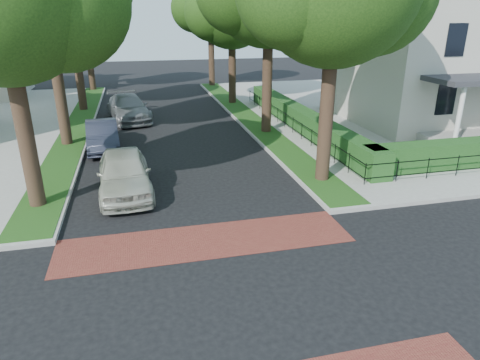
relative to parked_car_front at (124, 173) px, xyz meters
The scene contains 15 objects.
ground 8.14m from the parked_car_front, 72.51° to the right, with size 120.00×120.00×0.00m, color black.
sidewalk_ne 24.67m from the parked_car_front, 27.20° to the left, with size 30.00×30.00×0.15m, color gray.
crosswalk_far 5.20m from the parked_car_front, 61.73° to the right, with size 9.00×2.20×0.01m, color maroon.
grass_strip_ne 13.83m from the parked_car_front, 55.44° to the left, with size 1.60×29.80×0.02m, color #174012.
grass_strip_nw 11.77m from the parked_car_front, 104.61° to the left, with size 1.60×29.80×0.02m, color #174012.
tree_right_far 19.33m from the parked_car_front, 64.04° to the left, with size 7.25×6.23×9.74m.
tree_right_back 27.50m from the parked_car_front, 72.51° to the left, with size 7.50×6.45×10.20m.
tree_left_far 17.90m from the parked_car_front, 100.21° to the left, with size 7.00×6.02×9.86m.
tree_left_back 26.51m from the parked_car_front, 96.62° to the left, with size 7.75×6.66×10.44m.
hedge_main_road 12.47m from the parked_car_front, 35.67° to the left, with size 1.00×18.00×1.20m, color #153E16.
fence_main_road 11.84m from the parked_car_front, 37.93° to the left, with size 0.06×18.00×0.90m, color black, non-canonical shape.
house_victorian 22.17m from the parked_car_front, 22.33° to the left, with size 13.00×13.05×12.48m.
parked_car_front is the anchor object (origin of this frame).
parked_car_middle 6.41m from the parked_car_front, 100.49° to the left, with size 1.54×4.42×1.46m, color #232634.
parked_car_rear 12.73m from the parked_car_front, 89.40° to the left, with size 2.26×5.55×1.61m, color slate.
Camera 1 is at (-1.73, -8.37, 6.55)m, focal length 32.00 mm.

